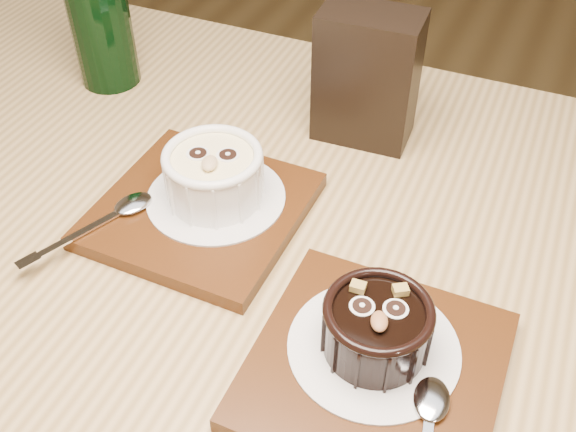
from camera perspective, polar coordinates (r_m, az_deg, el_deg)
name	(u,v)px	position (r m, az deg, el deg)	size (l,w,h in m)	color
table	(260,342)	(0.65, -2.34, -10.65)	(1.22, 0.83, 0.75)	olive
tray_left	(201,210)	(0.63, -7.36, 0.49)	(0.18, 0.18, 0.01)	#4A240C
doily_left	(216,197)	(0.63, -6.11, 1.60)	(0.13, 0.13, 0.00)	white
ramekin_white	(214,173)	(0.61, -6.30, 3.63)	(0.09, 0.09, 0.05)	white
spoon_left	(100,221)	(0.62, -15.63, -0.43)	(0.03, 0.13, 0.01)	white
tray_right	(375,370)	(0.52, 7.35, -12.77)	(0.18, 0.18, 0.01)	#4A240C
doily_right	(374,347)	(0.52, 7.26, -10.96)	(0.13, 0.13, 0.00)	white
ramekin_dark	(377,326)	(0.50, 7.52, -9.19)	(0.08, 0.08, 0.05)	black
condiment_stand	(367,77)	(0.70, 6.69, 11.59)	(0.10, 0.06, 0.14)	black
green_bottle	(96,1)	(0.81, -15.92, 17.11)	(0.07, 0.07, 0.26)	black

